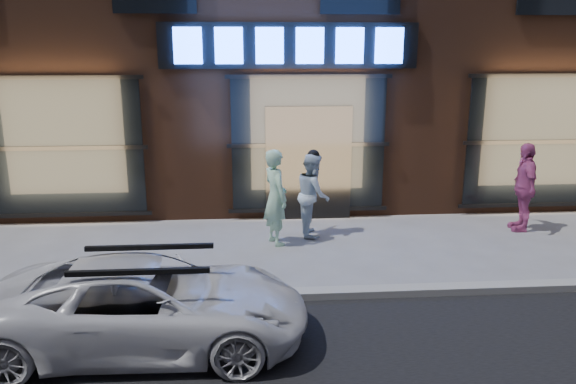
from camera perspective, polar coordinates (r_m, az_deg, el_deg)
The scene contains 6 objects.
ground at distance 8.47m, azimuth 5.00°, elevation -10.56°, with size 90.00×90.00×0.00m, color slate.
curb at distance 8.44m, azimuth 5.01°, elevation -10.20°, with size 60.00×0.25×0.12m, color gray.
man_bowtie at distance 10.33m, azimuth -1.27°, elevation -0.54°, with size 0.65×0.43×1.79m, color #A6DAB5.
man_cap at distance 10.87m, azimuth 2.55°, elevation -0.23°, with size 0.79×0.61×1.62m, color white.
passerby at distance 12.07m, azimuth 22.85°, elevation 0.47°, with size 1.04×0.43×1.77m, color #B94C86.
white_suv at distance 7.18m, azimuth -14.10°, elevation -11.02°, with size 1.81×3.92×1.09m, color silver.
Camera 1 is at (-1.30, -7.56, 3.60)m, focal length 35.00 mm.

